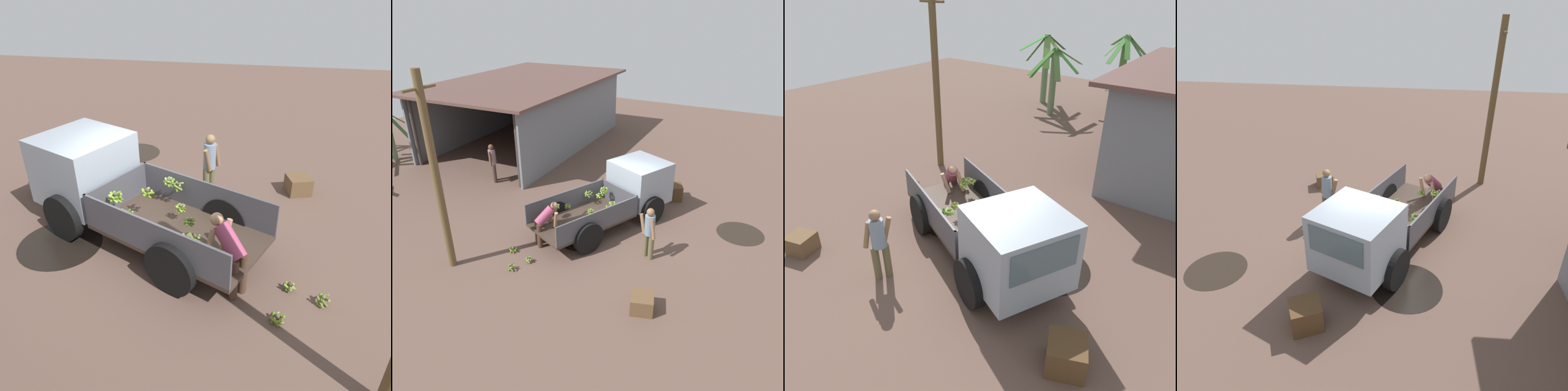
{
  "view_description": "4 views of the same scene",
  "coord_description": "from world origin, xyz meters",
  "views": [
    {
      "loc": [
        -2.41,
        6.27,
        4.73
      ],
      "look_at": [
        -1.13,
        -0.19,
        0.92
      ],
      "focal_mm": 35.0,
      "sensor_mm": 36.0,
      "label": 1
    },
    {
      "loc": [
        -10.14,
        -4.61,
        6.71
      ],
      "look_at": [
        -0.55,
        0.59,
        1.2
      ],
      "focal_mm": 35.0,
      "sensor_mm": 36.0,
      "label": 2
    },
    {
      "loc": [
        4.37,
        -5.24,
        5.51
      ],
      "look_at": [
        -0.53,
        0.73,
        1.11
      ],
      "focal_mm": 35.0,
      "sensor_mm": 36.0,
      "label": 3
    },
    {
      "loc": [
        8.23,
        0.83,
        6.16
      ],
      "look_at": [
        -0.7,
        -0.36,
        1.16
      ],
      "focal_mm": 35.0,
      "sensor_mm": 36.0,
      "label": 4
    }
  ],
  "objects": [
    {
      "name": "ground",
      "position": [
        0.0,
        0.0,
        0.0
      ],
      "size": [
        36.0,
        36.0,
        0.0
      ],
      "primitive_type": "plane",
      "color": "brown"
    },
    {
      "name": "mud_patch_0",
      "position": [
        1.48,
        0.72,
        0.0
      ],
      "size": [
        1.68,
        1.68,
        0.01
      ],
      "primitive_type": "cylinder",
      "color": "black",
      "rests_on": "ground"
    },
    {
      "name": "mud_patch_1",
      "position": [
        1.5,
        -3.96,
        0.0
      ],
      "size": [
        1.49,
        1.49,
        0.01
      ],
      "primitive_type": "cylinder",
      "color": "black",
      "rests_on": "ground"
    },
    {
      "name": "mud_patch_2",
      "position": [
        -1.44,
        0.48,
        0.0
      ],
      "size": [
        1.06,
        1.06,
        0.01
      ],
      "primitive_type": "cylinder",
      "color": "black",
      "rests_on": "ground"
    },
    {
      "name": "cargo_truck",
      "position": [
        0.81,
        -0.22,
        1.02
      ],
      "size": [
        5.17,
        3.51,
        1.9
      ],
      "rotation": [
        0.0,
        0.0,
        -0.41
      ],
      "color": "#3D2F26",
      "rests_on": "ground"
    },
    {
      "name": "warehouse_shed",
      "position": [
        6.09,
        7.57,
        2.44
      ],
      "size": [
        11.12,
        7.4,
        3.31
      ],
      "rotation": [
        0.0,
        0.0,
        0.05
      ],
      "color": "slate",
      "rests_on": "ground"
    },
    {
      "name": "utility_pole",
      "position": [
        -4.17,
        3.03,
        2.76
      ],
      "size": [
        0.92,
        0.21,
        5.43
      ],
      "color": "brown",
      "rests_on": "ground"
    },
    {
      "name": "person_foreground_visitor",
      "position": [
        -1.17,
        -1.74,
        0.9
      ],
      "size": [
        0.45,
        0.62,
        1.63
      ],
      "rotation": [
        0.0,
        0.0,
        2.68
      ],
      "color": "brown",
      "rests_on": "ground"
    },
    {
      "name": "person_worker_loading",
      "position": [
        -2.01,
        1.3,
        0.81
      ],
      "size": [
        0.8,
        0.79,
        1.38
      ],
      "rotation": [
        0.0,
        0.0,
        -0.65
      ],
      "color": "#482F23",
      "rests_on": "ground"
    },
    {
      "name": "person_bystander_near_shed",
      "position": [
        0.85,
        5.81,
        0.91
      ],
      "size": [
        0.57,
        0.49,
        1.64
      ],
      "rotation": [
        0.0,
        0.0,
        2.38
      ],
      "color": "#42352C",
      "rests_on": "ground"
    },
    {
      "name": "banana_bunch_on_ground_0",
      "position": [
        -3.05,
        1.17,
        0.1
      ],
      "size": [
        0.23,
        0.21,
        0.19
      ],
      "color": "#433C2B",
      "rests_on": "ground"
    },
    {
      "name": "banana_bunch_on_ground_1",
      "position": [
        -2.85,
        1.91,
        0.09
      ],
      "size": [
        0.25,
        0.25,
        0.17
      ],
      "color": "brown",
      "rests_on": "ground"
    },
    {
      "name": "banana_bunch_on_ground_2",
      "position": [
        -3.58,
        1.4,
        0.12
      ],
      "size": [
        0.24,
        0.24,
        0.22
      ],
      "color": "brown",
      "rests_on": "ground"
    },
    {
      "name": "wooden_crate_0",
      "position": [
        -3.3,
        -2.39,
        0.22
      ],
      "size": [
        0.7,
        0.7,
        0.44
      ],
      "primitive_type": "cube",
      "rotation": [
        0.0,
        0.0,
        0.33
      ],
      "color": "brown",
      "rests_on": "ground"
    },
    {
      "name": "wooden_crate_1",
      "position": [
        2.88,
        -1.26,
        0.29
      ],
      "size": [
        0.83,
        0.83,
        0.57
      ],
      "primitive_type": "cube",
      "rotation": [
        0.0,
        0.0,
        3.59
      ],
      "color": "#51371E",
      "rests_on": "ground"
    }
  ]
}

